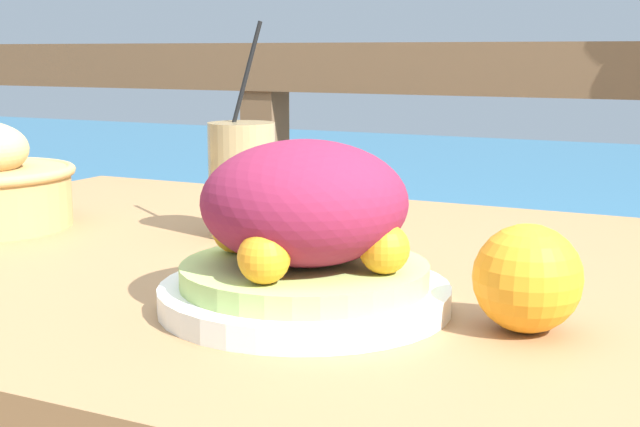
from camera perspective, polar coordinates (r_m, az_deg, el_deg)
name	(u,v)px	position (r m, az deg, el deg)	size (l,w,h in m)	color
patio_table	(295,357)	(0.94, -1.59, -9.15)	(1.17, 0.79, 0.77)	#997047
railing_fence	(491,203)	(1.58, 10.91, 0.69)	(2.80, 0.08, 0.99)	brown
salad_plate	(304,237)	(0.72, -1.01, -1.50)	(0.24, 0.24, 0.14)	white
drink_glass	(242,179)	(1.02, -5.01, 2.20)	(0.08, 0.08, 0.24)	tan
orange_near_basket	(527,278)	(0.69, 13.13, -4.06)	(0.08, 0.08, 0.08)	orange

